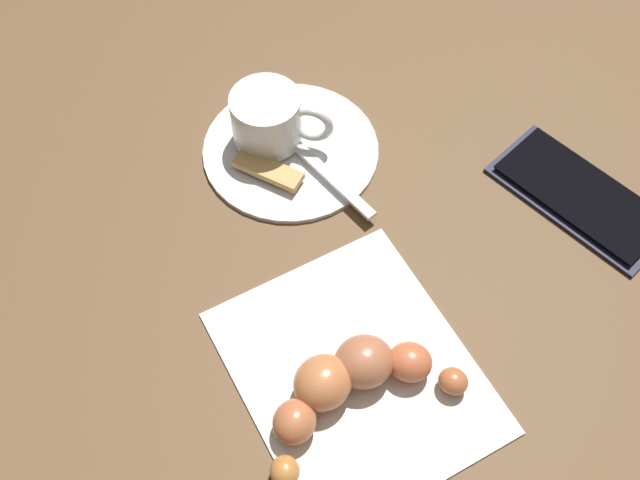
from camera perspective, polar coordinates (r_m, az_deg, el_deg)
The scene contains 8 objects.
ground_plane at distance 0.60m, azimuth -1.39°, elevation -0.87°, with size 1.80×1.80×0.00m, color brown.
saucer at distance 0.65m, azimuth -2.20°, elevation 6.83°, with size 0.15×0.15×0.01m, color white.
espresso_cup at distance 0.64m, azimuth -3.68°, elevation 9.06°, with size 0.06×0.08×0.05m.
teaspoon at distance 0.64m, azimuth -1.74°, elevation 7.10°, with size 0.13×0.07×0.01m.
sugar_packet at distance 0.63m, azimuth -3.88°, elevation 5.23°, with size 0.06×0.02×0.01m, color tan.
napkin at distance 0.55m, azimuth 2.62°, elevation -9.70°, with size 0.19×0.16×0.00m, color silver.
croissant at distance 0.53m, azimuth 2.14°, elevation -10.47°, with size 0.09×0.15×0.03m.
cell_phone at distance 0.66m, azimuth 18.78°, elevation 3.16°, with size 0.16×0.13×0.01m.
Camera 1 is at (-0.30, 0.07, 0.51)m, focal length 43.04 mm.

